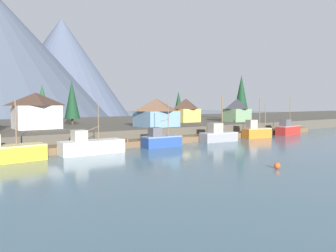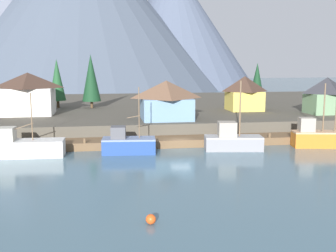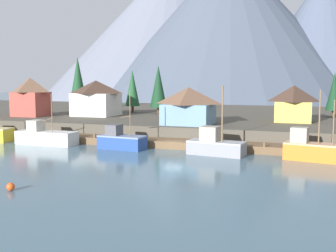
# 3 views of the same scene
# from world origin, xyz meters

# --- Properties ---
(ground_plane) EXTENTS (400.00, 400.00, 1.00)m
(ground_plane) POSITION_xyz_m (0.00, 20.00, -0.50)
(ground_plane) COLOR #476675
(dock) EXTENTS (80.00, 4.00, 1.60)m
(dock) POSITION_xyz_m (0.00, 1.99, 0.50)
(dock) COLOR brown
(dock) RESTS_ON ground_plane
(shoreline_bank) EXTENTS (400.00, 56.00, 2.50)m
(shoreline_bank) POSITION_xyz_m (0.00, 32.00, 1.25)
(shoreline_bank) COLOR #4C473D
(shoreline_bank) RESTS_ON ground_plane
(mountain_west_peak) EXTENTS (133.25, 133.25, 70.67)m
(mountain_west_peak) POSITION_xyz_m (-51.40, 153.52, 35.34)
(mountain_west_peak) COLOR slate
(mountain_west_peak) RESTS_ON ground_plane
(mountain_central_peak) EXTENTS (119.62, 119.62, 66.33)m
(mountain_central_peak) POSITION_xyz_m (-17.48, 131.55, 33.17)
(mountain_central_peak) COLOR #475160
(mountain_central_peak) RESTS_ON ground_plane
(mountain_east_peak) EXTENTS (73.05, 73.05, 53.68)m
(mountain_east_peak) POSITION_xyz_m (21.29, 134.03, 26.84)
(mountain_east_peak) COLOR #4C566B
(mountain_east_peak) RESTS_ON ground_plane
(fishing_boat_white) EXTENTS (9.16, 3.12, 7.44)m
(fishing_boat_white) POSITION_xyz_m (-19.02, -1.70, 1.14)
(fishing_boat_white) COLOR silver
(fishing_boat_white) RESTS_ON ground_plane
(fishing_boat_blue) EXTENTS (6.56, 3.32, 7.95)m
(fishing_boat_blue) POSITION_xyz_m (-6.83, -1.79, 1.15)
(fishing_boat_blue) COLOR navy
(fishing_boat_blue) RESTS_ON ground_plane
(fishing_boat_grey) EXTENTS (7.38, 3.66, 8.64)m
(fishing_boat_grey) POSITION_xyz_m (6.18, -1.95, 1.25)
(fishing_boat_grey) COLOR gray
(fishing_boat_grey) RESTS_ON ground_plane
(fishing_boat_orange) EXTENTS (6.42, 3.40, 8.22)m
(fishing_boat_orange) POSITION_xyz_m (17.38, -1.80, 1.34)
(fishing_boat_orange) COLOR #CC6B1E
(fishing_boat_orange) RESTS_ON ground_plane
(house_blue) EXTENTS (7.57, 7.03, 5.71)m
(house_blue) POSITION_xyz_m (-0.48, 9.02, 5.43)
(house_blue) COLOR #6689A8
(house_blue) RESTS_ON shoreline_bank
(house_yellow) EXTENTS (5.95, 5.40, 5.96)m
(house_yellow) POSITION_xyz_m (14.71, 18.18, 5.55)
(house_yellow) COLOR gold
(house_yellow) RESTS_ON shoreline_bank
(house_white) EXTENTS (8.07, 7.15, 6.74)m
(house_white) POSITION_xyz_m (-21.53, 17.93, 5.94)
(house_white) COLOR silver
(house_white) RESTS_ON shoreline_bank
(house_green) EXTENTS (6.26, 5.03, 5.93)m
(house_green) POSITION_xyz_m (26.42, 11.71, 5.54)
(house_green) COLOR #6B8E66
(house_green) RESTS_ON shoreline_bank
(conifer_near_left) EXTENTS (2.92, 2.92, 8.23)m
(conifer_near_left) POSITION_xyz_m (21.39, 29.84, 7.20)
(conifer_near_left) COLOR #4C3823
(conifer_near_left) RESTS_ON shoreline_bank
(conifer_near_right) EXTENTS (3.00, 3.00, 8.96)m
(conifer_near_right) POSITION_xyz_m (-17.98, 27.01, 7.66)
(conifer_near_right) COLOR #4C3823
(conifer_near_right) RESTS_ON shoreline_bank
(conifer_mid_right) EXTENTS (3.41, 3.41, 9.77)m
(conifer_mid_right) POSITION_xyz_m (-11.83, 26.05, 8.01)
(conifer_mid_right) COLOR #4C3823
(conifer_mid_right) RESTS_ON shoreline_bank
(channel_buoy) EXTENTS (0.70, 0.70, 0.70)m
(channel_buoy) POSITION_xyz_m (-6.51, -23.97, 0.35)
(channel_buoy) COLOR #E04C19
(channel_buoy) RESTS_ON ground_plane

